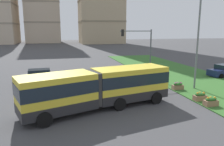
% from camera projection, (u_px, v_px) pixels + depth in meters
% --- Properties ---
extents(articulated_bus, '(12.02, 5.59, 3.00)m').
position_uv_depth(articulated_bus, '(99.00, 88.00, 16.75)').
color(articulated_bus, yellow).
rests_on(articulated_bus, ground).
extents(car_grey_wagon, '(4.51, 2.25, 1.58)m').
position_uv_depth(car_grey_wagon, '(41.00, 76.00, 25.17)').
color(car_grey_wagon, slate).
rests_on(car_grey_wagon, ground).
extents(flower_planter_3, '(1.10, 0.56, 0.74)m').
position_uv_depth(flower_planter_3, '(211.00, 101.00, 17.39)').
color(flower_planter_3, '#937051').
rests_on(flower_planter_3, grass_median).
extents(flower_planter_4, '(1.10, 0.56, 0.74)m').
position_uv_depth(flower_planter_4, '(200.00, 96.00, 18.70)').
color(flower_planter_4, '#937051').
rests_on(flower_planter_4, grass_median).
extents(flower_planter_5, '(1.10, 0.56, 0.74)m').
position_uv_depth(flower_planter_5, '(178.00, 86.00, 22.15)').
color(flower_planter_5, '#937051').
rests_on(flower_planter_5, grass_median).
extents(traffic_light_far_right, '(4.04, 0.28, 6.06)m').
position_uv_depth(traffic_light_far_right, '(141.00, 45.00, 26.85)').
color(traffic_light_far_right, '#474C51').
rests_on(traffic_light_far_right, ground).
extents(streetlight_median, '(0.70, 0.28, 9.44)m').
position_uv_depth(streetlight_median, '(198.00, 39.00, 21.67)').
color(streetlight_median, slate).
rests_on(streetlight_median, ground).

